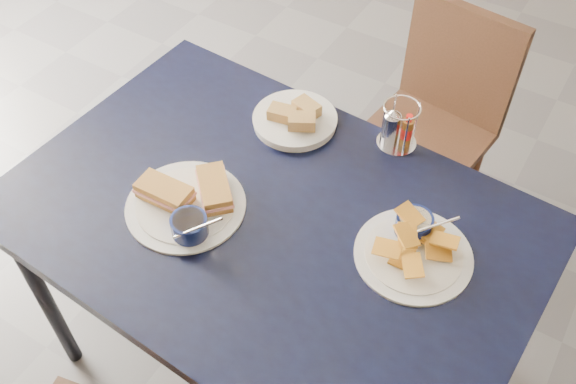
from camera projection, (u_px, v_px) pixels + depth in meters
The scene contains 7 objects.
ground at pixel (327, 311), 2.28m from camera, with size 6.00×6.00×0.00m, color #4D4E52.
dining_table at pixel (270, 230), 1.65m from camera, with size 1.37×0.96×0.75m.
chair_far at pixel (437, 109), 2.26m from camera, with size 0.45×0.43×0.85m.
sandwich_plate at pixel (188, 202), 1.60m from camera, with size 0.32×0.30×0.12m.
plantain_plate at pixel (414, 243), 1.52m from camera, with size 0.28×0.28×0.12m.
bread_basket at pixel (295, 119), 1.81m from camera, with size 0.24×0.24×0.07m.
condiment_caddy at pixel (397, 128), 1.73m from camera, with size 0.11×0.11×0.14m.
Camera 1 is at (0.49, -1.08, 2.00)m, focal length 40.00 mm.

